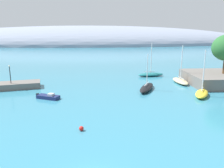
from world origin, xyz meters
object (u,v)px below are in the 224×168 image
object	(u,v)px
sailboat_teal_outer_mooring	(151,74)
sailboat_yellow_end_of_line	(202,93)
motorboat_navy_foreground	(48,97)
sailboat_black_near_shore	(147,87)
harbor_lamp_post	(10,72)
mooring_buoy_red	(81,128)
sailboat_sand_mid_mooring	(180,81)

from	to	relation	value
sailboat_teal_outer_mooring	sailboat_yellow_end_of_line	size ratio (longest dim) A/B	1.02
sailboat_yellow_end_of_line	motorboat_navy_foreground	xyz separation A→B (m)	(-28.52, 0.44, -0.23)
sailboat_yellow_end_of_line	motorboat_navy_foreground	world-z (taller)	sailboat_yellow_end_of_line
sailboat_black_near_shore	harbor_lamp_post	world-z (taller)	sailboat_black_near_shore
mooring_buoy_red	sailboat_yellow_end_of_line	bearing A→B (deg)	32.07
sailboat_teal_outer_mooring	mooring_buoy_red	xyz separation A→B (m)	(-16.38, -32.54, -0.27)
sailboat_yellow_end_of_line	motorboat_navy_foreground	bearing A→B (deg)	-60.10
harbor_lamp_post	mooring_buoy_red	bearing A→B (deg)	-53.23
motorboat_navy_foreground	harbor_lamp_post	size ratio (longest dim) A/B	1.19
sailboat_teal_outer_mooring	sailboat_yellow_end_of_line	world-z (taller)	sailboat_teal_outer_mooring
motorboat_navy_foreground	sailboat_sand_mid_mooring	bearing A→B (deg)	44.03
sailboat_yellow_end_of_line	mooring_buoy_red	world-z (taller)	sailboat_yellow_end_of_line
mooring_buoy_red	motorboat_navy_foreground	bearing A→B (deg)	115.94
sailboat_teal_outer_mooring	motorboat_navy_foreground	xyz separation A→B (m)	(-23.20, -18.51, -0.20)
motorboat_navy_foreground	harbor_lamp_post	xyz separation A→B (m)	(-8.91, 7.03, 3.36)
mooring_buoy_red	harbor_lamp_post	size ratio (longest dim) A/B	0.15
sailboat_black_near_shore	motorboat_navy_foreground	world-z (taller)	sailboat_black_near_shore
sailboat_black_near_shore	harbor_lamp_post	distance (m)	28.32
sailboat_sand_mid_mooring	sailboat_yellow_end_of_line	size ratio (longest dim) A/B	1.00
sailboat_black_near_shore	mooring_buoy_red	xyz separation A→B (m)	(-12.31, -18.75, -0.26)
sailboat_sand_mid_mooring	harbor_lamp_post	size ratio (longest dim) A/B	2.26
sailboat_sand_mid_mooring	sailboat_black_near_shore	bearing A→B (deg)	118.08
sailboat_black_near_shore	motorboat_navy_foreground	size ratio (longest dim) A/B	1.80
sailboat_teal_outer_mooring	motorboat_navy_foreground	bearing A→B (deg)	-149.73
sailboat_black_near_shore	sailboat_sand_mid_mooring	distance (m)	10.70
sailboat_sand_mid_mooring	mooring_buoy_red	xyz separation A→B (m)	(-21.45, -24.30, -0.27)
mooring_buoy_red	sailboat_sand_mid_mooring	bearing A→B (deg)	48.56
sailboat_black_near_shore	sailboat_yellow_end_of_line	xyz separation A→B (m)	(9.38, -5.16, 0.04)
sailboat_sand_mid_mooring	sailboat_teal_outer_mooring	bearing A→B (deg)	28.43
motorboat_navy_foreground	harbor_lamp_post	world-z (taller)	harbor_lamp_post
sailboat_teal_outer_mooring	harbor_lamp_post	size ratio (longest dim) A/B	2.29
mooring_buoy_red	sailboat_teal_outer_mooring	bearing A→B (deg)	63.29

